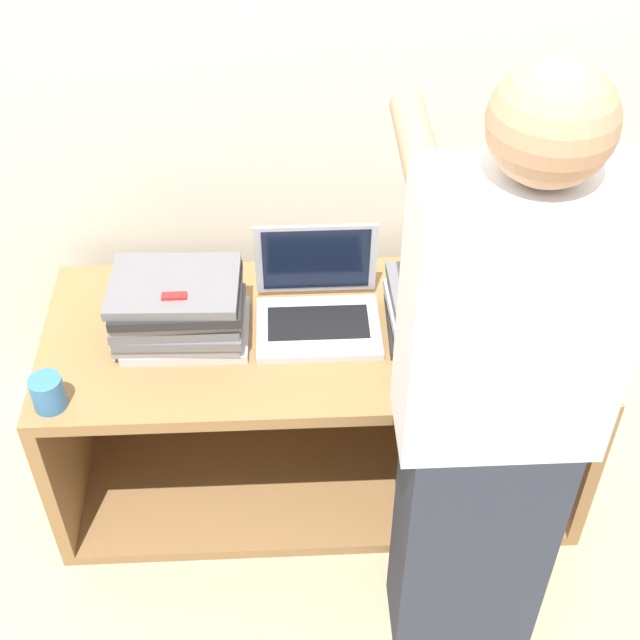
# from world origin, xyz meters

# --- Properties ---
(ground_plane) EXTENTS (12.00, 12.00, 0.00)m
(ground_plane) POSITION_xyz_m (0.00, 0.00, 0.00)
(ground_plane) COLOR tan
(wall_back) EXTENTS (8.00, 0.05, 2.40)m
(wall_back) POSITION_xyz_m (0.00, 0.70, 1.20)
(wall_back) COLOR beige
(wall_back) RESTS_ON ground_plane
(cart) EXTENTS (1.43, 0.60, 0.58)m
(cart) POSITION_xyz_m (0.00, 0.36, 0.29)
(cart) COLOR olive
(cart) RESTS_ON ground_plane
(laptop_open) EXTENTS (0.32, 0.26, 0.25)m
(laptop_open) POSITION_xyz_m (0.00, 0.34, 0.63)
(laptop_open) COLOR #B7B7BC
(laptop_open) RESTS_ON cart
(laptop_stack_left) EXTENTS (0.34, 0.25, 0.18)m
(laptop_stack_left) POSITION_xyz_m (-0.35, 0.30, 0.67)
(laptop_stack_left) COLOR #B7B7BC
(laptop_stack_left) RESTS_ON cart
(laptop_stack_right) EXTENTS (0.34, 0.25, 0.13)m
(laptop_stack_right) POSITION_xyz_m (0.34, 0.30, 0.64)
(laptop_stack_right) COLOR #232326
(laptop_stack_right) RESTS_ON cart
(person) EXTENTS (0.40, 0.52, 1.56)m
(person) POSITION_xyz_m (0.33, -0.19, 0.78)
(person) COLOR #2D3342
(person) RESTS_ON ground_plane
(mug) EXTENTS (0.08, 0.08, 0.09)m
(mug) POSITION_xyz_m (-0.65, 0.07, 0.62)
(mug) COLOR teal
(mug) RESTS_ON cart
(inventory_tag) EXTENTS (0.06, 0.02, 0.01)m
(inventory_tag) POSITION_xyz_m (-0.35, 0.24, 0.76)
(inventory_tag) COLOR red
(inventory_tag) RESTS_ON laptop_stack_left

